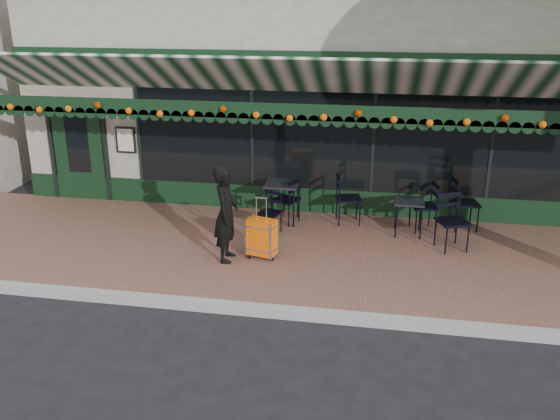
% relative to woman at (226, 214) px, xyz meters
% --- Properties ---
extents(ground, '(80.00, 80.00, 0.00)m').
position_rel_woman_xyz_m(ground, '(0.87, -1.39, -0.96)').
color(ground, black).
rests_on(ground, ground).
extents(sidewalk, '(18.00, 4.00, 0.15)m').
position_rel_woman_xyz_m(sidewalk, '(0.87, 0.61, -0.89)').
color(sidewalk, brown).
rests_on(sidewalk, ground).
extents(curb, '(18.00, 0.16, 0.15)m').
position_rel_woman_xyz_m(curb, '(0.87, -1.47, -0.89)').
color(curb, '#9E9E99').
rests_on(curb, ground).
extents(restaurant_building, '(12.00, 9.60, 4.50)m').
position_rel_woman_xyz_m(restaurant_building, '(0.87, 6.44, 1.31)').
color(restaurant_building, gray).
rests_on(restaurant_building, ground).
extents(woman, '(0.42, 0.61, 1.62)m').
position_rel_woman_xyz_m(woman, '(0.00, 0.00, 0.00)').
color(woman, black).
rests_on(woman, sidewalk).
extents(suitcase, '(0.52, 0.38, 1.06)m').
position_rel_woman_xyz_m(suitcase, '(0.56, 0.17, -0.46)').
color(suitcase, '#FF6608').
rests_on(suitcase, sidewalk).
extents(cafe_table_a, '(0.53, 0.53, 0.65)m').
position_rel_woman_xyz_m(cafe_table_a, '(3.00, 1.69, -0.22)').
color(cafe_table_a, black).
rests_on(cafe_table_a, sidewalk).
extents(cafe_table_b, '(0.64, 0.64, 0.79)m').
position_rel_woman_xyz_m(cafe_table_b, '(0.60, 1.92, -0.10)').
color(cafe_table_b, black).
rests_on(cafe_table_b, sidewalk).
extents(chair_a_left, '(0.57, 0.57, 0.93)m').
position_rel_woman_xyz_m(chair_a_left, '(3.28, 1.94, -0.35)').
color(chair_a_left, black).
rests_on(chair_a_left, sidewalk).
extents(chair_a_right, '(0.58, 0.58, 1.00)m').
position_rel_woman_xyz_m(chair_a_right, '(4.04, 2.15, -0.31)').
color(chair_a_right, black).
rests_on(chair_a_right, sidewalk).
extents(chair_a_front, '(0.65, 0.65, 0.99)m').
position_rel_woman_xyz_m(chair_a_front, '(3.72, 1.10, -0.32)').
color(chair_a_front, black).
rests_on(chair_a_front, sidewalk).
extents(chair_b_left, '(0.59, 0.59, 0.91)m').
position_rel_woman_xyz_m(chair_b_left, '(0.68, 1.90, -0.36)').
color(chair_b_left, black).
rests_on(chair_b_left, sidewalk).
extents(chair_b_right, '(0.57, 0.57, 0.97)m').
position_rel_woman_xyz_m(chair_b_right, '(1.87, 2.09, -0.33)').
color(chair_b_right, black).
rests_on(chair_b_right, sidewalk).
extents(chair_b_front, '(0.48, 0.48, 0.78)m').
position_rel_woman_xyz_m(chair_b_front, '(0.47, 1.28, -0.42)').
color(chair_b_front, black).
rests_on(chair_b_front, sidewalk).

